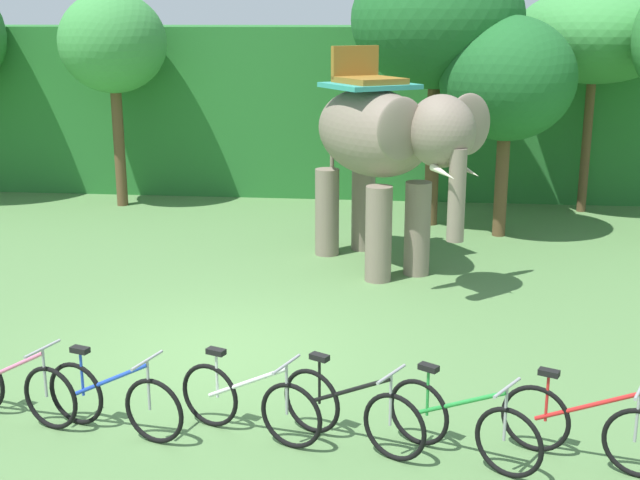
{
  "coord_description": "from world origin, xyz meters",
  "views": [
    {
      "loc": [
        2.4,
        -9.91,
        4.24
      ],
      "look_at": [
        1.23,
        1.0,
        1.3
      ],
      "focal_mm": 46.59,
      "sensor_mm": 36.0,
      "label": 1
    }
  ],
  "objects_px": {
    "tree_center_right": "(437,20)",
    "elephant": "(382,143)",
    "bike_blue": "(114,399)",
    "bike_red": "(586,428)",
    "bike_pink": "(14,387)",
    "tree_center": "(113,44)",
    "bike_green": "(462,424)",
    "bike_white": "(249,402)",
    "tree_far_right": "(595,36)",
    "tree_far_left": "(507,79)",
    "bike_black": "(351,411)"
  },
  "relations": [
    {
      "from": "tree_center",
      "to": "bike_blue",
      "type": "distance_m",
      "value": 11.79
    },
    {
      "from": "tree_far_right",
      "to": "bike_black",
      "type": "relative_size",
      "value": 3.23
    },
    {
      "from": "tree_far_right",
      "to": "bike_white",
      "type": "distance_m",
      "value": 12.91
    },
    {
      "from": "bike_red",
      "to": "tree_far_right",
      "type": "bearing_deg",
      "value": 79.33
    },
    {
      "from": "bike_black",
      "to": "tree_center_right",
      "type": "bearing_deg",
      "value": 84.06
    },
    {
      "from": "tree_center_right",
      "to": "bike_red",
      "type": "height_order",
      "value": "tree_center_right"
    },
    {
      "from": "bike_white",
      "to": "bike_red",
      "type": "relative_size",
      "value": 1.02
    },
    {
      "from": "elephant",
      "to": "bike_black",
      "type": "bearing_deg",
      "value": -90.52
    },
    {
      "from": "tree_center",
      "to": "tree_center_right",
      "type": "bearing_deg",
      "value": -8.7
    },
    {
      "from": "tree_far_right",
      "to": "elephant",
      "type": "distance_m",
      "value": 6.82
    },
    {
      "from": "elephant",
      "to": "bike_white",
      "type": "relative_size",
      "value": 2.48
    },
    {
      "from": "bike_pink",
      "to": "bike_black",
      "type": "bearing_deg",
      "value": -2.7
    },
    {
      "from": "tree_center",
      "to": "bike_white",
      "type": "relative_size",
      "value": 3.01
    },
    {
      "from": "tree_far_left",
      "to": "bike_red",
      "type": "height_order",
      "value": "tree_far_left"
    },
    {
      "from": "bike_pink",
      "to": "bike_blue",
      "type": "distance_m",
      "value": 1.19
    },
    {
      "from": "bike_white",
      "to": "tree_far_left",
      "type": "bearing_deg",
      "value": 68.6
    },
    {
      "from": "bike_blue",
      "to": "bike_green",
      "type": "relative_size",
      "value": 1.12
    },
    {
      "from": "tree_center",
      "to": "bike_pink",
      "type": "xyz_separation_m",
      "value": [
        2.46,
        -10.54,
        -3.3
      ]
    },
    {
      "from": "elephant",
      "to": "bike_white",
      "type": "bearing_deg",
      "value": -100.31
    },
    {
      "from": "tree_far_right",
      "to": "tree_center_right",
      "type": "bearing_deg",
      "value": -155.08
    },
    {
      "from": "bike_red",
      "to": "bike_white",
      "type": "bearing_deg",
      "value": 176.78
    },
    {
      "from": "tree_center_right",
      "to": "bike_green",
      "type": "relative_size",
      "value": 3.8
    },
    {
      "from": "tree_center",
      "to": "elephant",
      "type": "height_order",
      "value": "tree_center"
    },
    {
      "from": "tree_far_left",
      "to": "bike_white",
      "type": "relative_size",
      "value": 2.68
    },
    {
      "from": "bike_pink",
      "to": "bike_red",
      "type": "relative_size",
      "value": 1.04
    },
    {
      "from": "bike_white",
      "to": "bike_green",
      "type": "bearing_deg",
      "value": -6.35
    },
    {
      "from": "tree_center",
      "to": "bike_red",
      "type": "relative_size",
      "value": 3.06
    },
    {
      "from": "bike_pink",
      "to": "tree_center",
      "type": "bearing_deg",
      "value": 103.12
    },
    {
      "from": "tree_far_left",
      "to": "elephant",
      "type": "xyz_separation_m",
      "value": [
        -2.3,
        -2.55,
        -0.9
      ]
    },
    {
      "from": "tree_far_right",
      "to": "bike_red",
      "type": "xyz_separation_m",
      "value": [
        -2.13,
        -11.33,
        -3.48
      ]
    },
    {
      "from": "tree_center_right",
      "to": "bike_red",
      "type": "xyz_separation_m",
      "value": [
        1.3,
        -9.74,
        -3.81
      ]
    },
    {
      "from": "tree_far_left",
      "to": "bike_black",
      "type": "xyz_separation_m",
      "value": [
        -2.35,
        -8.81,
        -2.71
      ]
    },
    {
      "from": "bike_blue",
      "to": "tree_center_right",
      "type": "bearing_deg",
      "value": 70.07
    },
    {
      "from": "bike_pink",
      "to": "bike_blue",
      "type": "bearing_deg",
      "value": -8.64
    },
    {
      "from": "tree_far_left",
      "to": "bike_green",
      "type": "relative_size",
      "value": 2.93
    },
    {
      "from": "bike_green",
      "to": "bike_red",
      "type": "height_order",
      "value": "same"
    },
    {
      "from": "elephant",
      "to": "tree_center",
      "type": "bearing_deg",
      "value": 144.25
    },
    {
      "from": "tree_center_right",
      "to": "bike_blue",
      "type": "distance_m",
      "value": 10.93
    },
    {
      "from": "bike_pink",
      "to": "bike_blue",
      "type": "xyz_separation_m",
      "value": [
        1.18,
        -0.18,
        0.0
      ]
    },
    {
      "from": "tree_far_left",
      "to": "bike_green",
      "type": "distance_m",
      "value": 9.46
    },
    {
      "from": "tree_center_right",
      "to": "bike_pink",
      "type": "relative_size",
      "value": 3.41
    },
    {
      "from": "tree_far_left",
      "to": "bike_black",
      "type": "bearing_deg",
      "value": -104.96
    },
    {
      "from": "tree_center_right",
      "to": "elephant",
      "type": "height_order",
      "value": "tree_center_right"
    },
    {
      "from": "tree_center",
      "to": "elephant",
      "type": "xyz_separation_m",
      "value": [
        6.18,
        -4.45,
        -1.48
      ]
    },
    {
      "from": "tree_far_right",
      "to": "elephant",
      "type": "bearing_deg",
      "value": -131.44
    },
    {
      "from": "tree_far_left",
      "to": "tree_far_right",
      "type": "relative_size",
      "value": 0.88
    },
    {
      "from": "elephant",
      "to": "tree_far_right",
      "type": "bearing_deg",
      "value": 48.56
    },
    {
      "from": "elephant",
      "to": "bike_red",
      "type": "distance_m",
      "value": 7.0
    },
    {
      "from": "bike_blue",
      "to": "bike_red",
      "type": "relative_size",
      "value": 1.04
    },
    {
      "from": "tree_center",
      "to": "tree_center_right",
      "type": "xyz_separation_m",
      "value": [
        7.13,
        -1.09,
        0.51
      ]
    }
  ]
}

